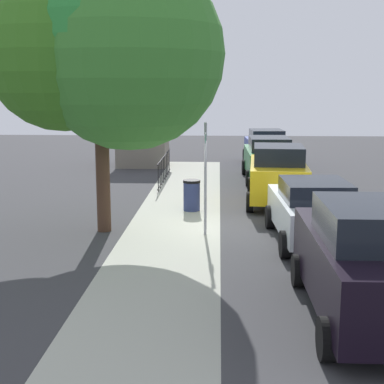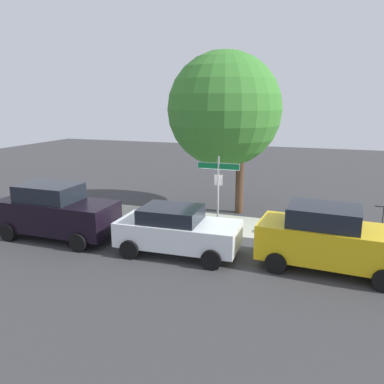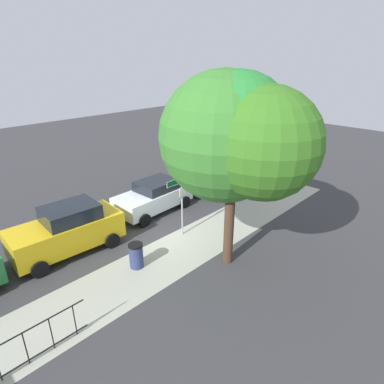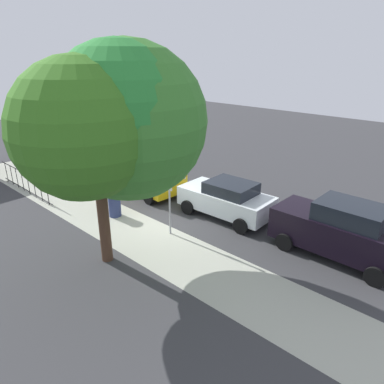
% 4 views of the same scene
% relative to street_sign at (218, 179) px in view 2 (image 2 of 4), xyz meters
% --- Properties ---
extents(ground_plane, '(60.00, 60.00, 0.00)m').
position_rel_street_sign_xyz_m(ground_plane, '(0.60, -0.40, -2.08)').
color(ground_plane, '#38383A').
extents(sidewalk_strip, '(24.00, 2.60, 0.00)m').
position_rel_street_sign_xyz_m(sidewalk_strip, '(2.60, 0.90, -2.08)').
color(sidewalk_strip, '#A9AA99').
rests_on(sidewalk_strip, ground_plane).
extents(street_sign, '(1.67, 0.07, 2.97)m').
position_rel_street_sign_xyz_m(street_sign, '(0.00, 0.00, 0.00)').
color(street_sign, '#9EA0A5').
rests_on(street_sign, ground_plane).
extents(shade_tree, '(4.79, 5.96, 7.06)m').
position_rel_street_sign_xyz_m(shade_tree, '(-0.37, 2.50, 2.65)').
color(shade_tree, '#483022').
rests_on(shade_tree, ground_plane).
extents(car_black, '(4.50, 1.98, 2.04)m').
position_rel_street_sign_xyz_m(car_black, '(-5.45, -2.79, -1.07)').
color(car_black, black).
rests_on(car_black, ground_plane).
extents(car_white, '(4.10, 2.09, 1.61)m').
position_rel_street_sign_xyz_m(car_white, '(-0.65, -2.70, -1.25)').
color(car_white, white).
rests_on(car_white, ground_plane).
extents(car_yellow, '(4.40, 2.24, 1.97)m').
position_rel_street_sign_xyz_m(car_yellow, '(4.15, -2.32, -1.09)').
color(car_yellow, gold).
rests_on(car_yellow, ground_plane).
extents(trash_bin, '(0.55, 0.55, 0.98)m').
position_rel_street_sign_xyz_m(trash_bin, '(2.91, 0.50, -1.59)').
color(trash_bin, navy).
rests_on(trash_bin, ground_plane).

